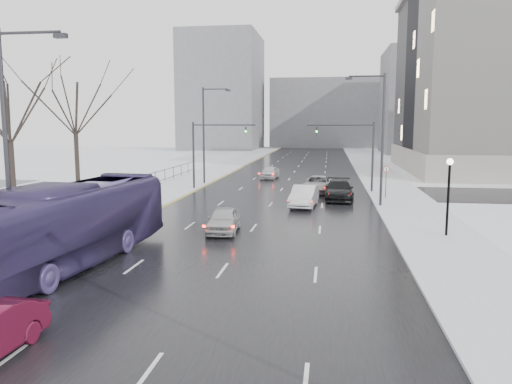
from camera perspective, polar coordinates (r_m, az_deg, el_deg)
The scene contains 24 objects.
road at distance 58.90m, azimuth 3.95°, elevation 1.66°, with size 16.00×150.00×0.04m, color black.
cross_road at distance 47.03m, azimuth 2.82°, elevation 0.11°, with size 130.00×10.00×0.04m, color black.
sidewalk_left at distance 60.60m, azimuth -6.00°, elevation 1.87°, with size 5.00×150.00×0.16m, color silver.
sidewalk_right at distance 59.04m, azimuth 14.17°, elevation 1.51°, with size 5.00×150.00×0.16m, color silver.
park_strip at distance 63.62m, azimuth -14.32°, elevation 1.93°, with size 14.00×150.00×0.12m, color white.
tree_park_d at distance 39.81m, azimuth -25.82°, elevation -2.10°, with size 8.75×8.75×12.50m, color black, non-canonical shape.
tree_park_e at distance 48.48m, azimuth -19.61°, elevation -0.13°, with size 9.45×9.45×13.50m, color black, non-canonical shape.
iron_fence at distance 33.77m, azimuth -22.94°, elevation -2.02°, with size 0.06×70.00×1.30m.
streetlight_r_mid at distance 38.58m, azimuth 13.95°, elevation 6.55°, with size 2.95×0.25×10.00m.
streetlight_l_near at distance 22.32m, azimuth -26.23°, elevation 5.23°, with size 2.95×0.25×10.00m.
streetlight_l_far at distance 51.96m, azimuth -5.77°, elevation 7.01°, with size 2.95×0.25×10.00m.
lamppost_r_mid at distance 29.33m, azimuth 21.17°, elevation 0.69°, with size 0.36×0.36×4.28m.
mast_signal_right at distance 46.54m, azimuth 11.91°, elevation 4.93°, with size 6.10×0.33×6.50m.
mast_signal_left at distance 47.92m, azimuth -5.93°, elevation 5.13°, with size 6.10×0.33×6.50m.
no_uturn_sign at distance 42.85m, azimuth 14.67°, elevation 2.19°, with size 0.60×0.06×2.70m.
bldg_far_right at distance 115.91m, azimuth 20.35°, elevation 9.65°, with size 24.00×20.00×22.00m, color slate.
bldg_far_left at distance 126.43m, azimuth -3.83°, elevation 11.28°, with size 18.00×22.00×28.00m, color slate.
bldg_far_center at distance 138.42m, azimuth 8.24°, elevation 8.85°, with size 30.00×18.00×18.00m, color slate.
bus at distance 23.56m, azimuth -20.66°, elevation -3.51°, with size 3.12×13.31×3.71m, color #3E3363.
sedan_center_near at distance 29.12m, azimuth -3.71°, elevation -3.20°, with size 1.71×4.24×1.45m, color #AEAFB2.
sedan_right_near at distance 38.10m, azimuth 5.53°, elevation -0.47°, with size 1.72×4.93×1.62m, color silver.
sedan_right_cross at distance 45.99m, azimuth 7.09°, elevation 0.88°, with size 2.55×5.54×1.54m, color #9E9EA2.
sedan_right_far at distance 41.93m, azimuth 9.48°, elevation 0.23°, with size 2.28×5.61×1.63m, color black.
sedan_center_far at distance 57.44m, azimuth 1.60°, elevation 2.26°, with size 1.69×4.20×1.43m, color silver.
Camera 1 is at (4.46, 1.60, 6.31)m, focal length 35.00 mm.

